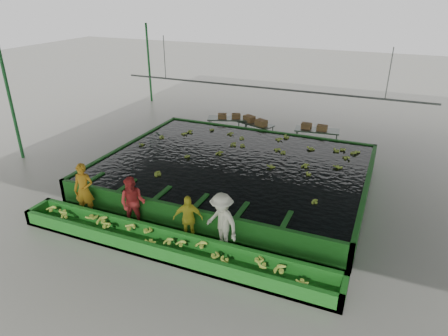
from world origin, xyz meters
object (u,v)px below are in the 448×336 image
at_px(packing_table_right, 316,139).
at_px(worker_a, 84,190).
at_px(sorting_trough, 168,246).
at_px(worker_c, 188,219).
at_px(flotation_tank, 234,171).
at_px(packing_table_mid, 255,131).
at_px(packing_table_left, 228,127).
at_px(worker_b, 133,203).
at_px(worker_d, 222,222).
at_px(box_stack_right, 314,129).
at_px(box_stack_left, 229,118).
at_px(box_stack_mid, 255,124).

bearing_deg(packing_table_right, worker_a, -122.55).
relative_size(sorting_trough, worker_c, 6.56).
height_order(flotation_tank, sorting_trough, flotation_tank).
relative_size(flotation_tank, packing_table_mid, 5.45).
distance_m(worker_a, packing_table_left, 9.34).
bearing_deg(packing_table_right, worker_b, -113.26).
height_order(worker_d, box_stack_right, worker_d).
xyz_separation_m(flotation_tank, worker_d, (1.34, -4.30, 0.46)).
bearing_deg(sorting_trough, packing_table_left, 103.06).
bearing_deg(box_stack_right, worker_b, -112.65).
height_order(sorting_trough, packing_table_left, packing_table_left).
height_order(flotation_tank, packing_table_left, packing_table_left).
height_order(worker_d, packing_table_right, worker_d).
xyz_separation_m(packing_table_left, box_stack_right, (4.44, -0.09, 0.47)).
bearing_deg(worker_a, worker_b, -15.28).
relative_size(worker_b, packing_table_right, 0.85).
relative_size(sorting_trough, box_stack_left, 8.73).
distance_m(packing_table_left, box_stack_left, 0.48).
xyz_separation_m(flotation_tank, sorting_trough, (0.00, -5.10, -0.20)).
distance_m(packing_table_left, box_stack_mid, 1.55).
height_order(worker_b, packing_table_left, worker_b).
height_order(sorting_trough, worker_c, worker_c).
xyz_separation_m(worker_b, worker_d, (3.05, 0.00, 0.04)).
height_order(packing_table_mid, box_stack_right, box_stack_right).
relative_size(flotation_tank, box_stack_right, 8.34).
bearing_deg(sorting_trough, packing_table_mid, 94.63).
xyz_separation_m(flotation_tank, box_stack_right, (2.11, 4.84, 0.48)).
height_order(packing_table_left, box_stack_right, box_stack_right).
height_order(flotation_tank, worker_b, worker_b).
height_order(box_stack_mid, box_stack_right, box_stack_right).
xyz_separation_m(worker_d, packing_table_mid, (-2.16, 9.23, -0.50)).
bearing_deg(packing_table_mid, worker_d, -76.85).
xyz_separation_m(sorting_trough, worker_c, (0.24, 0.80, 0.51)).
bearing_deg(packing_table_left, flotation_tank, -64.75).
relative_size(worker_c, box_stack_left, 1.33).
distance_m(worker_d, packing_table_mid, 9.49).
xyz_separation_m(sorting_trough, box_stack_mid, (-0.82, 9.96, 0.59)).
bearing_deg(packing_table_left, box_stack_left, -28.27).
bearing_deg(box_stack_mid, flotation_tank, -80.37).
bearing_deg(sorting_trough, box_stack_right, 78.02).
height_order(worker_d, box_stack_mid, worker_d).
distance_m(packing_table_right, box_stack_mid, 3.10).
relative_size(worker_b, worker_c, 1.14).
xyz_separation_m(worker_b, box_stack_left, (-0.53, 9.18, 0.06)).
bearing_deg(packing_table_right, sorting_trough, -102.67).
relative_size(worker_c, worker_d, 0.83).
bearing_deg(box_stack_mid, packing_table_left, 177.20).
distance_m(worker_b, box_stack_right, 9.91).
distance_m(sorting_trough, packing_table_left, 10.30).
distance_m(sorting_trough, packing_table_right, 10.25).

